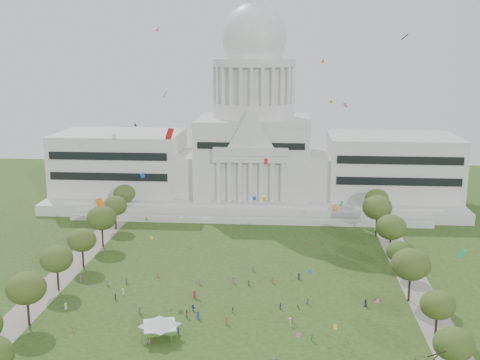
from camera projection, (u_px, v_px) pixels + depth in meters
The scene contains 29 objects.
ground at pixel (224, 326), 135.52m from camera, with size 400.00×400.00×0.00m, color #2C4515.
capitol at pixel (254, 148), 241.33m from camera, with size 160.00×64.50×91.30m.
path_left at pixel (65, 272), 168.46m from camera, with size 8.00×160.00×0.04m, color gray.
path_right at pixel (414, 282), 160.99m from camera, with size 8.00×160.00×0.04m, color gray.
row_tree_r_0 at pixel (454, 344), 111.29m from camera, with size 7.67×7.67×10.91m.
row_tree_l_1 at pixel (26, 288), 134.15m from camera, with size 8.86×8.86×12.59m.
row_tree_r_1 at pixel (438, 305), 128.58m from camera, with size 7.58×7.58×10.78m.
row_tree_l_2 at pixel (57, 259), 154.05m from camera, with size 8.42×8.42×11.97m.
row_tree_r_2 at pixel (411, 264), 146.99m from camera, with size 9.55×9.55×13.58m.
row_tree_l_3 at pixel (82, 240), 170.21m from camera, with size 8.12×8.12×11.55m.
row_tree_r_3 at pixel (399, 251), 164.12m from camera, with size 7.01×7.01×9.98m.
row_tree_l_4 at pixel (102, 218), 187.97m from camera, with size 9.29×9.29×13.21m.
row_tree_r_4 at pixel (391, 227), 178.77m from camera, with size 9.19×9.19×13.06m.
row_tree_l_5 at pixel (115, 206), 206.37m from camera, with size 8.33×8.33×11.85m.
row_tree_r_5 at pixel (377, 208), 198.35m from camera, with size 9.82×9.82×13.96m.
row_tree_l_6 at pixel (124, 194), 224.18m from camera, with size 8.19×8.19×11.64m.
row_tree_r_6 at pixel (377, 199), 215.92m from camera, with size 8.42×8.42×11.97m.
event_tent at pixel (159, 320), 129.28m from camera, with size 11.61×11.61×5.33m.
person_0 at pixel (366, 303), 145.64m from camera, with size 0.94×0.61×1.91m, color #26262B.
person_2 at pixel (308, 302), 146.75m from camera, with size 0.78×0.48×1.60m, color #994C8C.
person_3 at pixel (290, 322), 135.64m from camera, with size 1.27×0.65×1.96m, color silver.
person_4 at pixel (233, 309), 142.34m from camera, with size 0.98×0.53×1.67m, color #33723F.
person_5 at pixel (193, 308), 143.51m from camera, with size 1.44×0.57×1.56m, color navy.
person_7 at pixel (149, 342), 126.63m from camera, with size 0.56×0.41×1.53m, color #994C8C.
person_8 at pixel (187, 314), 139.83m from camera, with size 0.93×0.58×1.92m, color olive.
person_9 at pixel (312, 337), 128.56m from camera, with size 1.08×0.56×1.68m, color #33723F.
person_10 at pixel (280, 306), 144.20m from camera, with size 0.94×0.51×1.60m, color navy.
distant_crowd at pixel (186, 294), 150.97m from camera, with size 59.12×40.72×1.95m.
kite_swarm at pixel (247, 196), 137.39m from camera, with size 92.41×100.71×63.16m.
Camera 1 is at (13.55, -124.58, 61.40)m, focal length 45.00 mm.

